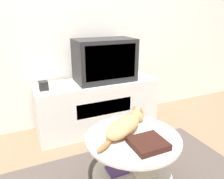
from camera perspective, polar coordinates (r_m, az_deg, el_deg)
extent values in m
cube|color=silver|center=(2.60, -8.98, 19.21)|extent=(8.00, 0.05, 2.60)
cube|color=silver|center=(2.54, -3.82, -4.09)|extent=(1.37, 0.45, 0.58)
cube|color=silver|center=(2.33, -1.90, -4.79)|extent=(0.62, 0.01, 0.16)
cube|color=#232326|center=(2.42, -1.97, 7.67)|extent=(0.65, 0.37, 0.46)
cube|color=black|center=(2.25, -0.19, 7.11)|extent=(0.56, 0.01, 0.36)
cube|color=black|center=(2.26, -17.45, 0.95)|extent=(0.09, 0.09, 0.09)
cylinder|color=#B7B7BC|center=(1.74, 5.28, -18.63)|extent=(0.04, 0.04, 0.42)
cylinder|color=beige|center=(1.79, 5.18, -20.96)|extent=(0.60, 0.60, 0.01)
cylinder|color=beige|center=(1.61, 5.53, -12.46)|extent=(0.68, 0.68, 0.02)
cube|color=beige|center=(1.79, 8.26, -20.55)|extent=(0.16, 0.17, 0.02)
cube|color=#51387A|center=(1.80, 1.72, -20.10)|extent=(0.18, 0.14, 0.02)
cube|color=black|center=(1.51, 9.42, -13.74)|extent=(0.23, 0.21, 0.04)
ellipsoid|color=tan|center=(1.61, 2.97, -9.64)|extent=(0.42, 0.35, 0.11)
sphere|color=tan|center=(1.79, 6.62, -6.70)|extent=(0.11, 0.11, 0.11)
cone|color=#996038|center=(1.78, 5.81, -4.76)|extent=(0.04, 0.04, 0.04)
cone|color=#996038|center=(1.75, 7.59, -5.20)|extent=(0.04, 0.04, 0.04)
ellipsoid|color=#996038|center=(1.46, -2.08, -14.58)|extent=(0.15, 0.12, 0.04)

